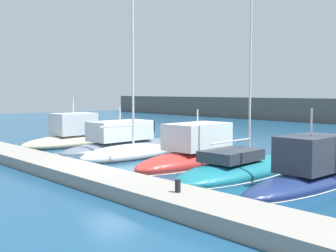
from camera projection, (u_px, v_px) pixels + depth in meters
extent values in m
plane|color=navy|center=(113.00, 174.00, 20.94)|extent=(120.00, 120.00, 0.00)
cube|color=gray|center=(81.00, 173.00, 19.78)|extent=(26.68, 2.30, 0.53)
ellipsoid|color=beige|center=(73.00, 142.00, 32.09)|extent=(3.00, 8.16, 1.14)
ellipsoid|color=black|center=(73.00, 145.00, 32.10)|extent=(3.03, 8.25, 0.12)
cube|color=silver|center=(74.00, 124.00, 32.05)|extent=(2.11, 3.14, 1.56)
cube|color=black|center=(86.00, 120.00, 32.79)|extent=(1.79, 0.85, 0.88)
cylinder|color=silver|center=(73.00, 105.00, 31.94)|extent=(0.08, 0.08, 1.16)
ellipsoid|color=slate|center=(124.00, 148.00, 30.01)|extent=(3.20, 10.02, 1.10)
ellipsoid|color=silver|center=(124.00, 149.00, 30.01)|extent=(3.23, 10.12, 0.12)
cube|color=silver|center=(120.00, 130.00, 29.70)|extent=(2.34, 4.38, 1.30)
cube|color=black|center=(140.00, 126.00, 30.95)|extent=(1.95, 1.17, 0.73)
cylinder|color=silver|center=(120.00, 114.00, 29.61)|extent=(0.08, 0.08, 0.99)
ellipsoid|color=silver|center=(128.00, 154.00, 25.89)|extent=(2.11, 6.48, 1.16)
ellipsoid|color=black|center=(128.00, 158.00, 25.91)|extent=(2.13, 6.54, 0.12)
cylinder|color=silver|center=(133.00, 50.00, 25.70)|extent=(0.14, 0.14, 11.09)
cylinder|color=silver|center=(118.00, 126.00, 25.28)|extent=(0.14, 2.45, 0.09)
ellipsoid|color=#B72D28|center=(192.00, 161.00, 23.54)|extent=(3.27, 8.37, 1.24)
ellipsoid|color=silver|center=(192.00, 165.00, 23.56)|extent=(3.30, 8.45, 0.12)
cube|color=silver|center=(197.00, 136.00, 23.77)|extent=(2.46, 3.80, 1.40)
cube|color=black|center=(207.00, 131.00, 24.33)|extent=(1.99, 1.08, 0.79)
cylinder|color=silver|center=(198.00, 116.00, 23.68)|extent=(0.08, 0.08, 0.75)
ellipsoid|color=#19707F|center=(241.00, 171.00, 20.89)|extent=(3.69, 9.22, 1.17)
ellipsoid|color=silver|center=(241.00, 174.00, 20.91)|extent=(3.73, 9.31, 0.12)
cylinder|color=silver|center=(251.00, 13.00, 20.81)|extent=(0.10, 0.10, 13.92)
cylinder|color=silver|center=(231.00, 141.00, 20.18)|extent=(0.34, 3.07, 0.07)
cube|color=#333842|center=(231.00, 155.00, 20.26)|extent=(2.11, 3.01, 0.51)
ellipsoid|color=navy|center=(307.00, 183.00, 18.15)|extent=(2.31, 8.34, 0.96)
ellipsoid|color=silver|center=(306.00, 187.00, 18.16)|extent=(2.33, 8.42, 0.12)
cube|color=#333842|center=(311.00, 154.00, 18.23)|extent=(1.88, 3.03, 1.50)
cube|color=black|center=(322.00, 146.00, 18.86)|extent=(1.66, 0.78, 0.84)
cylinder|color=silver|center=(311.00, 122.00, 18.13)|extent=(0.08, 0.08, 1.15)
cylinder|color=black|center=(178.00, 186.00, 14.91)|extent=(0.20, 0.20, 0.44)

